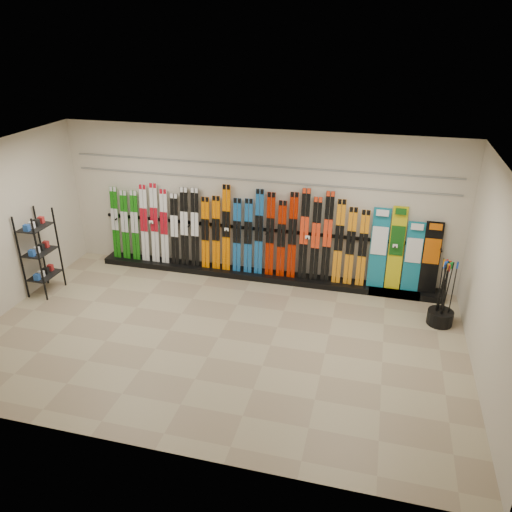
# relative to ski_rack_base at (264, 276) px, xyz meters

# --- Properties ---
(floor) EXTENTS (8.00, 8.00, 0.00)m
(floor) POSITION_rel_ski_rack_base_xyz_m (-0.22, -2.28, -0.06)
(floor) COLOR gray
(floor) RESTS_ON ground
(back_wall) EXTENTS (8.00, 0.00, 8.00)m
(back_wall) POSITION_rel_ski_rack_base_xyz_m (-0.22, 0.22, 1.44)
(back_wall) COLOR beige
(back_wall) RESTS_ON floor
(right_wall) EXTENTS (0.00, 5.00, 5.00)m
(right_wall) POSITION_rel_ski_rack_base_xyz_m (3.78, -2.28, 1.44)
(right_wall) COLOR beige
(right_wall) RESTS_ON floor
(ceiling) EXTENTS (8.00, 8.00, 0.00)m
(ceiling) POSITION_rel_ski_rack_base_xyz_m (-0.22, -2.28, 2.94)
(ceiling) COLOR silver
(ceiling) RESTS_ON back_wall
(ski_rack_base) EXTENTS (8.00, 0.40, 0.12)m
(ski_rack_base) POSITION_rel_ski_rack_base_xyz_m (0.00, 0.00, 0.00)
(ski_rack_base) COLOR black
(ski_rack_base) RESTS_ON floor
(skis) EXTENTS (5.38, 0.19, 1.83)m
(skis) POSITION_rel_ski_rack_base_xyz_m (-0.64, 0.03, 0.88)
(skis) COLOR #16670F
(skis) RESTS_ON ski_rack_base
(snowboards) EXTENTS (1.28, 0.25, 1.60)m
(snowboards) POSITION_rel_ski_rack_base_xyz_m (2.69, 0.07, 0.79)
(snowboards) COLOR #14728C
(snowboards) RESTS_ON ski_rack_base
(accessory_rack) EXTENTS (0.40, 0.60, 1.65)m
(accessory_rack) POSITION_rel_ski_rack_base_xyz_m (-3.97, -1.59, 0.76)
(accessory_rack) COLOR black
(accessory_rack) RESTS_ON floor
(pole_bin) EXTENTS (0.44, 0.44, 0.25)m
(pole_bin) POSITION_rel_ski_rack_base_xyz_m (3.38, -0.91, 0.07)
(pole_bin) COLOR black
(pole_bin) RESTS_ON floor
(ski_poles) EXTENTS (0.24, 0.31, 1.18)m
(ski_poles) POSITION_rel_ski_rack_base_xyz_m (3.37, -0.91, 0.55)
(ski_poles) COLOR black
(ski_poles) RESTS_ON pole_bin
(slatwall_rail_0) EXTENTS (7.60, 0.02, 0.03)m
(slatwall_rail_0) POSITION_rel_ski_rack_base_xyz_m (-0.22, 0.20, 1.94)
(slatwall_rail_0) COLOR gray
(slatwall_rail_0) RESTS_ON back_wall
(slatwall_rail_1) EXTENTS (7.60, 0.02, 0.03)m
(slatwall_rail_1) POSITION_rel_ski_rack_base_xyz_m (-0.22, 0.20, 2.24)
(slatwall_rail_1) COLOR gray
(slatwall_rail_1) RESTS_ON back_wall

